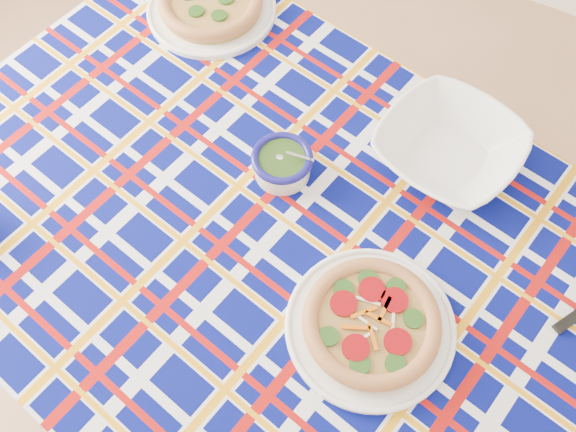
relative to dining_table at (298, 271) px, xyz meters
The scene contains 7 objects.
floor 0.74m from the dining_table, 83.85° to the right, with size 4.00×4.00×0.00m, color #A47354.
dining_table is the anchor object (origin of this frame).
tablecloth 0.03m from the dining_table, 100.62° to the left, with size 1.75×1.11×0.11m, color #050B5F, non-canonical shape.
main_focaccia_plate 0.23m from the dining_table, 20.47° to the right, with size 0.33×0.33×0.06m, color #A47A3A, non-canonical shape.
pesto_bowl 0.23m from the dining_table, 128.63° to the left, with size 0.13×0.13×0.08m, color #1A340E, non-canonical shape.
serving_bowl 0.42m from the dining_table, 64.77° to the left, with size 0.30×0.30×0.07m, color white.
second_focaccia_plate 0.71m from the dining_table, 136.33° to the left, with size 0.33×0.33×0.06m, color #A47A3A, non-canonical shape.
Camera 1 is at (0.23, -0.38, 1.98)m, focal length 40.00 mm.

